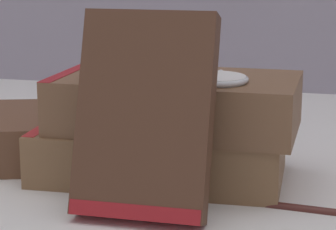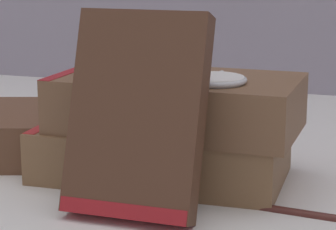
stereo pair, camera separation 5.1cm
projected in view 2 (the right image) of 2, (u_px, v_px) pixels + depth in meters
The scene contains 6 objects.
ground_plane at pixel (185, 179), 0.66m from camera, with size 3.00×3.00×0.00m, color silver.
book_flat_bottom at pixel (156, 152), 0.67m from camera, with size 0.23×0.13×0.05m.
book_flat_top at pixel (171, 103), 0.65m from camera, with size 0.22×0.13×0.05m.
book_leaning_front at pixel (137, 121), 0.56m from camera, with size 0.11×0.08×0.17m.
pocket_watch at pixel (214, 79), 0.61m from camera, with size 0.06×0.06×0.01m.
fountain_pen at pixel (335, 215), 0.56m from camera, with size 0.13×0.02×0.01m.
Camera 2 is at (0.18, -0.61, 0.21)m, focal length 75.00 mm.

